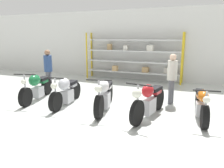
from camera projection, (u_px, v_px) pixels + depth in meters
The scene contains 10 objects.
ground_plane at pixel (107, 108), 6.88m from camera, with size 30.00×30.00×0.00m, color silver.
back_wall at pixel (147, 45), 11.09m from camera, with size 30.00×0.08×3.60m.
shelving_rack at pixel (134, 57), 11.12m from camera, with size 5.04×0.63×2.43m.
motorcycle_green at pixel (37, 87), 7.70m from camera, with size 0.86×2.11×1.06m.
motorcycle_silver at pixel (66, 92), 7.17m from camera, with size 0.60×2.05×1.03m.
motorcycle_white at pixel (104, 95), 6.63m from camera, with size 0.83×2.13×1.08m.
motorcycle_red at pixel (149, 100), 6.02m from camera, with size 0.71×2.15×1.07m.
motorcycle_orange at pixel (202, 104), 5.91m from camera, with size 0.62×1.97×0.96m.
person_browsing at pixel (172, 75), 7.18m from camera, with size 0.37×0.37×1.67m.
person_near_rack at pixel (48, 67), 8.84m from camera, with size 0.34×0.34×1.70m.
Camera 1 is at (2.67, -6.00, 2.19)m, focal length 35.00 mm.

